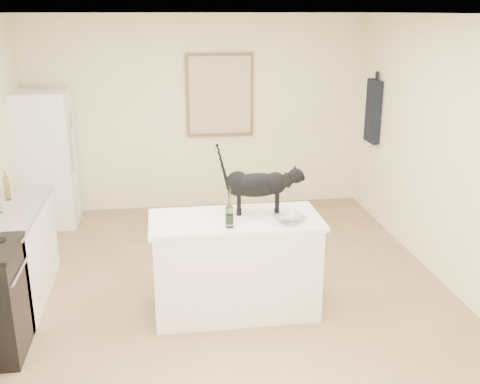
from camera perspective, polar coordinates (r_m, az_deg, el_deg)
name	(u,v)px	position (r m, az deg, el deg)	size (l,w,h in m)	color
floor	(222,299)	(5.43, -1.83, -10.89)	(5.50, 5.50, 0.00)	#A87959
ceiling	(219,14)	(4.75, -2.15, 17.72)	(5.50, 5.50, 0.00)	white
wall_back	(198,114)	(7.61, -4.34, 7.94)	(4.50, 4.50, 0.00)	#F8F1C0
wall_front	(295,342)	(2.43, 5.61, -15.01)	(4.50, 4.50, 0.00)	#F8F1C0
wall_right	(459,159)	(5.64, 21.43, 3.17)	(5.50, 5.50, 0.00)	#F8F1C0
island_base	(235,267)	(5.07, -0.48, -7.64)	(1.44, 0.67, 0.86)	white
island_top	(235,220)	(4.89, -0.50, -2.88)	(1.50, 0.70, 0.04)	white
left_cabinets	(10,258)	(5.67, -22.37, -6.21)	(0.60, 1.40, 0.86)	white
left_countertop	(4,212)	(5.51, -22.92, -1.93)	(0.62, 1.44, 0.04)	gray
fridge	(46,159)	(7.43, -19.21, 3.19)	(0.68, 0.68, 1.70)	white
artwork_frame	(220,95)	(7.57, -2.07, 9.84)	(0.90, 0.03, 1.10)	brown
artwork_canvas	(220,95)	(7.55, -2.05, 9.82)	(0.82, 0.00, 1.02)	beige
hanging_garment	(373,111)	(7.40, 13.40, 8.01)	(0.08, 0.34, 0.80)	black
black_cat	(257,188)	(4.92, 1.73, 0.41)	(0.68, 0.20, 0.47)	black
wine_bottle	(229,209)	(4.62, -1.08, -1.79)	(0.07, 0.07, 0.31)	#316126
glass_bowl	(290,220)	(4.77, 5.11, -2.84)	(0.25, 0.25, 0.06)	white
fridge_paper	(72,121)	(7.40, -16.76, 6.98)	(0.00, 0.14, 0.17)	silver
counter_bottle_cluster	(2,194)	(5.55, -23.12, -0.20)	(0.07, 0.42, 0.27)	brown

